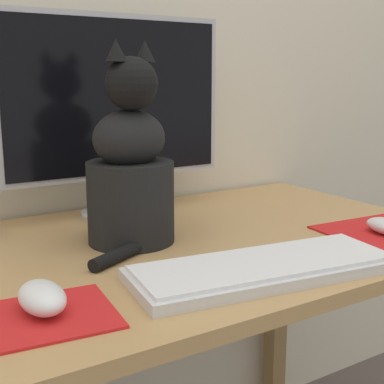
{
  "coord_description": "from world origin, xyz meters",
  "views": [
    {
      "loc": [
        -0.44,
        -0.85,
        1.04
      ],
      "look_at": [
        0.03,
        -0.09,
        0.85
      ],
      "focal_mm": 50.0,
      "sensor_mm": 36.0,
      "label": 1
    }
  ],
  "objects_px": {
    "cat": "(131,170)",
    "computer_mouse_left": "(42,298)",
    "monitor": "(116,108)",
    "keyboard": "(265,268)"
  },
  "relations": [
    {
      "from": "cat",
      "to": "computer_mouse_left",
      "type": "bearing_deg",
      "value": -143.41
    },
    {
      "from": "computer_mouse_left",
      "to": "monitor",
      "type": "bearing_deg",
      "value": 54.79
    },
    {
      "from": "monitor",
      "to": "cat",
      "type": "height_order",
      "value": "monitor"
    },
    {
      "from": "keyboard",
      "to": "computer_mouse_left",
      "type": "bearing_deg",
      "value": -179.38
    },
    {
      "from": "monitor",
      "to": "keyboard",
      "type": "relative_size",
      "value": 1.14
    },
    {
      "from": "monitor",
      "to": "cat",
      "type": "xyz_separation_m",
      "value": [
        -0.06,
        -0.2,
        -0.1
      ]
    },
    {
      "from": "computer_mouse_left",
      "to": "cat",
      "type": "height_order",
      "value": "cat"
    },
    {
      "from": "cat",
      "to": "keyboard",
      "type": "bearing_deg",
      "value": -75.87
    },
    {
      "from": "keyboard",
      "to": "cat",
      "type": "distance_m",
      "value": 0.32
    },
    {
      "from": "computer_mouse_left",
      "to": "keyboard",
      "type": "bearing_deg",
      "value": -7.0
    }
  ]
}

